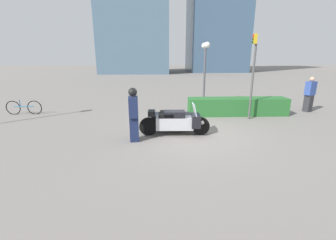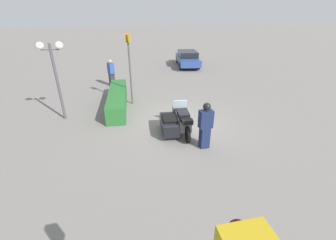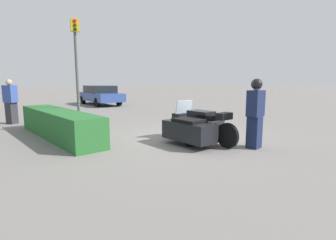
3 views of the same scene
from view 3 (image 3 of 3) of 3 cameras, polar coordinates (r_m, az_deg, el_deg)
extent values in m
plane|color=slate|center=(8.16, 3.95, -3.89)|extent=(160.00, 160.00, 0.00)
cylinder|color=black|center=(8.29, 2.34, -1.32)|extent=(0.67, 0.11, 0.67)
cylinder|color=black|center=(7.04, 12.80, -3.32)|extent=(0.67, 0.11, 0.67)
cylinder|color=black|center=(7.10, 4.88, -3.65)|extent=(0.52, 0.11, 0.52)
cube|color=#B7B7BC|center=(7.61, 7.16, -1.32)|extent=(1.34, 0.50, 0.45)
cube|color=black|center=(7.56, 7.20, 1.10)|extent=(0.74, 0.47, 0.24)
cube|color=black|center=(7.37, 8.93, 0.71)|extent=(0.54, 0.46, 0.12)
cube|color=black|center=(8.12, 3.27, 0.00)|extent=(0.33, 0.65, 0.44)
cube|color=silver|center=(8.03, 3.53, 2.89)|extent=(0.12, 0.62, 0.40)
sphere|color=white|center=(8.30, 2.12, -0.27)|extent=(0.18, 0.18, 0.18)
cube|color=black|center=(7.11, 4.54, -2.42)|extent=(1.51, 0.69, 0.50)
sphere|color=black|center=(7.56, 1.14, -1.53)|extent=(0.47, 0.48, 0.48)
cube|color=black|center=(7.06, 4.57, -0.11)|extent=(0.84, 0.57, 0.09)
cube|color=black|center=(7.03, 12.15, 0.82)|extent=(0.25, 0.43, 0.18)
cube|color=#192347|center=(7.23, 18.27, -2.52)|extent=(0.34, 0.38, 0.84)
cube|color=#192347|center=(7.13, 18.55, 3.46)|extent=(0.35, 0.52, 0.67)
sphere|color=tan|center=(7.10, 18.73, 7.06)|extent=(0.23, 0.23, 0.23)
sphere|color=black|center=(7.10, 18.74, 7.39)|extent=(0.29, 0.29, 0.29)
cube|color=#28662D|center=(8.81, -22.70, -0.82)|extent=(4.81, 0.89, 0.84)
cylinder|color=#4C4C4C|center=(9.26, -19.10, 7.46)|extent=(0.09, 0.09, 3.30)
cube|color=#B79319|center=(9.36, -19.64, 18.85)|extent=(0.20, 0.29, 0.40)
sphere|color=red|center=(9.32, -19.63, 19.72)|extent=(0.11, 0.11, 0.11)
sphere|color=#462D06|center=(9.29, -19.58, 18.93)|extent=(0.11, 0.11, 0.11)
sphere|color=#07350F|center=(9.27, -19.54, 18.14)|extent=(0.11, 0.11, 0.11)
cube|color=#2D478C|center=(19.72, -14.55, 4.96)|extent=(4.87, 2.22, 0.57)
cube|color=black|center=(19.69, -14.61, 6.53)|extent=(2.60, 1.87, 0.51)
cylinder|color=black|center=(20.85, -18.02, 4.22)|extent=(0.64, 0.27, 0.63)
cylinder|color=black|center=(21.39, -14.00, 4.49)|extent=(0.64, 0.27, 0.63)
cylinder|color=black|center=(18.09, -15.14, 3.73)|extent=(0.64, 0.27, 0.63)
cylinder|color=black|center=(18.71, -10.62, 4.04)|extent=(0.64, 0.27, 0.63)
cube|color=#2D2D33|center=(12.46, -30.89, 1.29)|extent=(0.46, 0.44, 0.88)
cube|color=#334C99|center=(12.40, -31.17, 4.89)|extent=(0.60, 0.50, 0.69)
sphere|color=tan|center=(12.39, -31.34, 7.04)|extent=(0.24, 0.24, 0.24)
camera|label=1|loc=(14.12, 31.10, 11.38)|focal=24.00mm
camera|label=2|loc=(5.80, 97.35, 29.56)|focal=24.00mm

